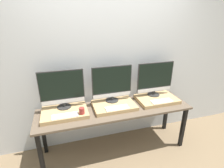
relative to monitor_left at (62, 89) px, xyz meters
name	(u,v)px	position (x,y,z in m)	size (l,w,h in m)	color
ground_plane	(121,162)	(0.69, -0.44, -1.05)	(12.00, 12.00, 0.00)	#756047
wall_back	(108,62)	(0.69, 0.21, 0.25)	(8.00, 0.04, 2.60)	silver
workbench	(115,113)	(0.69, -0.15, -0.40)	(2.18, 0.59, 0.72)	brown
wooden_riser_left	(65,112)	(0.00, -0.10, -0.31)	(0.60, 0.42, 0.05)	tan
monitor_left	(62,89)	(0.00, 0.00, 0.00)	(0.58, 0.19, 0.53)	#282828
keyboard_left	(65,116)	(0.00, -0.24, -0.27)	(0.32, 0.12, 0.01)	silver
mug	(82,111)	(0.21, -0.24, -0.24)	(0.07, 0.07, 0.08)	#9E332D
wooden_riser_center	(114,105)	(0.69, -0.10, -0.31)	(0.60, 0.42, 0.05)	tan
monitor_center	(112,83)	(0.69, 0.00, 0.00)	(0.58, 0.19, 0.53)	#282828
keyboard_center	(117,108)	(0.69, -0.24, -0.27)	(0.32, 0.12, 0.01)	silver
wooden_riser_right	(157,99)	(1.38, -0.10, -0.31)	(0.60, 0.42, 0.05)	tan
monitor_right	(155,78)	(1.38, 0.00, 0.00)	(0.58, 0.19, 0.53)	#282828
keyboard_right	(162,101)	(1.38, -0.24, -0.27)	(0.32, 0.12, 0.01)	silver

